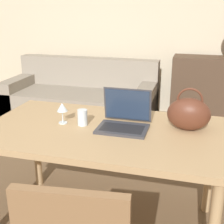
# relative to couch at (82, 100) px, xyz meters

# --- Properties ---
(wall_back) EXTENTS (10.00, 0.06, 2.70)m
(wall_back) POSITION_rel_couch_xyz_m (0.93, 0.69, 1.07)
(wall_back) COLOR beige
(wall_back) RESTS_ON ground_plane
(dining_table) EXTENTS (1.55, 0.89, 0.76)m
(dining_table) POSITION_rel_couch_xyz_m (0.93, -2.03, 0.40)
(dining_table) COLOR tan
(dining_table) RESTS_ON ground_plane
(couch) EXTENTS (2.00, 0.87, 0.82)m
(couch) POSITION_rel_couch_xyz_m (0.00, 0.00, 0.00)
(couch) COLOR gray
(couch) RESTS_ON ground_plane
(sideboard) EXTENTS (1.21, 0.40, 0.89)m
(sideboard) POSITION_rel_couch_xyz_m (1.78, 0.34, 0.16)
(sideboard) COLOR #4C3828
(sideboard) RESTS_ON ground_plane
(laptop) EXTENTS (0.32, 0.27, 0.24)m
(laptop) POSITION_rel_couch_xyz_m (1.06, -1.96, 0.54)
(laptop) COLOR #38383D
(laptop) RESTS_ON dining_table
(drinking_glass) EXTENTS (0.07, 0.07, 0.11)m
(drinking_glass) POSITION_rel_couch_xyz_m (0.78, -2.01, 0.53)
(drinking_glass) COLOR silver
(drinking_glass) RESTS_ON dining_table
(wine_glass) EXTENTS (0.07, 0.07, 0.14)m
(wine_glass) POSITION_rel_couch_xyz_m (0.64, -2.01, 0.58)
(wine_glass) COLOR silver
(wine_glass) RESTS_ON dining_table
(handbag) EXTENTS (0.27, 0.16, 0.28)m
(handbag) POSITION_rel_couch_xyz_m (1.46, -1.90, 0.59)
(handbag) COLOR #592D1E
(handbag) RESTS_ON dining_table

